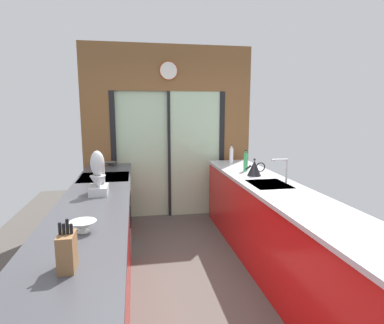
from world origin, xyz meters
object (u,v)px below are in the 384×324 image
oven_range (106,214)px  mixing_bowl_far (110,164)px  stand_mixer (98,177)px  kettle (254,168)px  mixing_bowl_near (83,226)px  soap_bottle_far (231,155)px  knife_block (67,251)px  soap_bottle_near (246,162)px

oven_range → mixing_bowl_far: size_ratio=4.56×
stand_mixer → kettle: bearing=16.7°
mixing_bowl_near → soap_bottle_far: 3.02m
knife_block → soap_bottle_near: (1.78, 2.32, 0.02)m
stand_mixer → soap_bottle_near: 1.97m
soap_bottle_near → mixing_bowl_near: bearing=-134.4°
oven_range → kettle: bearing=-8.1°
mixing_bowl_near → kettle: 2.34m
kettle → soap_bottle_far: (-0.00, 0.94, 0.03)m
mixing_bowl_far → stand_mixer: bearing=-90.0°
mixing_bowl_far → soap_bottle_far: soap_bottle_far is taller
mixing_bowl_far → knife_block: bearing=-90.0°
oven_range → kettle: (1.80, -0.26, 0.56)m
oven_range → mixing_bowl_near: (0.02, -1.76, 0.51)m
mixing_bowl_near → soap_bottle_near: (1.78, 1.82, 0.08)m
mixing_bowl_far → knife_block: knife_block is taller
mixing_bowl_near → soap_bottle_near: size_ratio=0.63×
oven_range → soap_bottle_far: (1.80, 0.68, 0.58)m
mixing_bowl_far → kettle: bearing=-29.0°
mixing_bowl_near → soap_bottle_near: bearing=45.6°
kettle → soap_bottle_far: size_ratio=0.92×
oven_range → stand_mixer: bearing=-88.7°
mixing_bowl_far → kettle: size_ratio=0.79×
mixing_bowl_near → mixing_bowl_far: 2.50m
stand_mixer → soap_bottle_near: size_ratio=1.51×
mixing_bowl_near → knife_block: bearing=-90.0°
stand_mixer → soap_bottle_near: bearing=25.4°
knife_block → soap_bottle_far: soap_bottle_far is taller
mixing_bowl_near → kettle: bearing=40.3°
soap_bottle_near → soap_bottle_far: 0.63m
knife_block → kettle: 2.69m
mixing_bowl_far → soap_bottle_far: bearing=-1.7°
soap_bottle_near → stand_mixer: bearing=-154.6°
knife_block → stand_mixer: size_ratio=0.64×
stand_mixer → soap_bottle_far: 2.31m
kettle → soap_bottle_far: bearing=90.1°
mixing_bowl_near → kettle: kettle is taller
soap_bottle_far → stand_mixer: bearing=-140.5°
oven_range → mixing_bowl_near: 1.84m
mixing_bowl_near → soap_bottle_far: size_ratio=0.63×
kettle → soap_bottle_near: (-0.00, 0.31, 0.03)m
oven_range → stand_mixer: stand_mixer is taller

